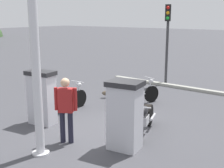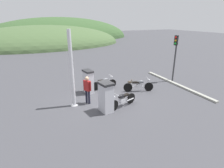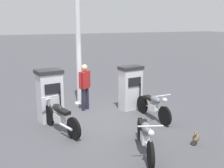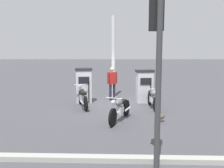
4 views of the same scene
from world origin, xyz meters
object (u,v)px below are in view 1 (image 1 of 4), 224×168
roadside_traffic_light (168,31)px  fuel_pump_near (125,115)px  motorcycle_extra (136,93)px  fuel_pump_far (42,97)px  motorcycle_near_pump (145,118)px  canopy_support_pole (36,66)px  wandering_duck (107,93)px  motorcycle_far_pump (68,98)px  attendant_person (66,106)px

roadside_traffic_light → fuel_pump_near: bearing=-161.6°
fuel_pump_near → motorcycle_extra: size_ratio=0.85×
fuel_pump_near → fuel_pump_far: 2.91m
fuel_pump_far → roadside_traffic_light: (6.82, -0.64, 1.66)m
motorcycle_near_pump → canopy_support_pole: bearing=150.6°
wandering_duck → roadside_traffic_light: size_ratio=0.12×
motorcycle_near_pump → motorcycle_far_pump: motorcycle_near_pump is taller
fuel_pump_near → fuel_pump_far: (0.00, 2.91, -0.04)m
fuel_pump_near → attendant_person: bearing=112.9°
motorcycle_near_pump → canopy_support_pole: size_ratio=0.46×
fuel_pump_near → wandering_duck: (3.35, 3.07, -0.64)m
motorcycle_far_pump → roadside_traffic_light: (5.57, -0.83, 2.01)m
motorcycle_near_pump → motorcycle_far_pump: size_ratio=1.02×
motorcycle_far_pump → attendant_person: (-1.83, -1.74, 0.50)m
motorcycle_near_pump → canopy_support_pole: canopy_support_pole is taller
fuel_pump_near → motorcycle_far_pump: (1.25, 3.10, -0.39)m
motorcycle_far_pump → wandering_duck: motorcycle_far_pump is taller
fuel_pump_far → motorcycle_near_pump: bearing=-70.2°
motorcycle_far_pump → motorcycle_extra: motorcycle_extra is taller
canopy_support_pole → roadside_traffic_light: bearing=5.9°
attendant_person → roadside_traffic_light: (7.39, 0.91, 1.51)m
motorcycle_near_pump → wandering_duck: bearing=52.4°
motorcycle_far_pump → wandering_duck: bearing=-0.8°
fuel_pump_near → attendant_person: (-0.58, 1.36, 0.11)m
motorcycle_extra → attendant_person: bearing=-175.8°
motorcycle_near_pump → attendant_person: bearing=140.8°
motorcycle_extra → roadside_traffic_light: (3.62, 0.63, 2.01)m
fuel_pump_near → motorcycle_extra: bearing=27.1°
motorcycle_extra → canopy_support_pole: (-4.59, -0.22, 1.61)m
attendant_person → roadside_traffic_light: size_ratio=0.46×
fuel_pump_near → fuel_pump_far: size_ratio=1.05×
motorcycle_near_pump → attendant_person: (-1.61, 1.31, 0.50)m
fuel_pump_far → canopy_support_pole: 2.39m
roadside_traffic_light → canopy_support_pole: 8.26m
roadside_traffic_light → motorcycle_near_pump: bearing=-159.0°
fuel_pump_near → fuel_pump_far: fuel_pump_near is taller
fuel_pump_far → wandering_duck: fuel_pump_far is taller
motorcycle_near_pump → attendant_person: size_ratio=1.18×
motorcycle_far_pump → roadside_traffic_light: size_ratio=0.53×
fuel_pump_near → wandering_duck: bearing=42.4°
attendant_person → canopy_support_pole: bearing=176.2°
fuel_pump_far → attendant_person: bearing=-110.4°
roadside_traffic_light → motorcycle_far_pump: bearing=171.5°
motorcycle_extra → fuel_pump_near: bearing=-152.9°
motorcycle_far_pump → motorcycle_extra: size_ratio=0.97×
canopy_support_pole → motorcycle_near_pump: bearing=-29.4°
wandering_duck → motorcycle_extra: bearing=-96.2°
motorcycle_near_pump → motorcycle_far_pump: bearing=85.8°
fuel_pump_near → motorcycle_near_pump: (1.03, 0.05, -0.39)m
attendant_person → canopy_support_pole: 1.37m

